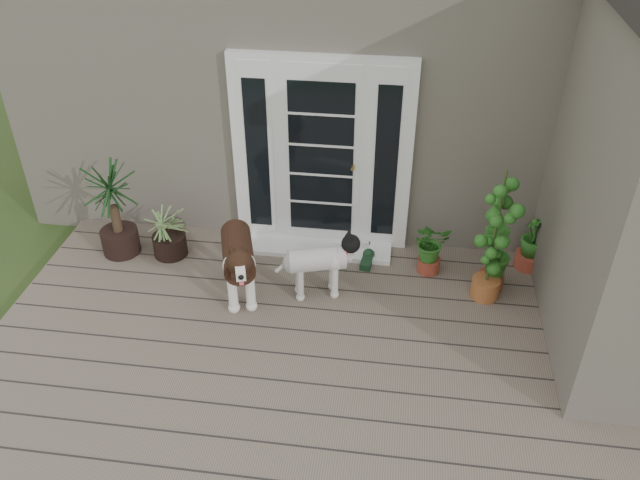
# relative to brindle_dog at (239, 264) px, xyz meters

# --- Properties ---
(deck) EXTENTS (6.20, 4.60, 0.12)m
(deck) POSITION_rel_brindle_dog_xyz_m (0.87, -1.09, -0.46)
(deck) COLOR #6B5B4C
(deck) RESTS_ON ground
(house_main) EXTENTS (7.40, 4.00, 3.10)m
(house_main) POSITION_rel_brindle_dog_xyz_m (0.87, 3.16, 1.03)
(house_main) COLOR #665E54
(house_main) RESTS_ON ground
(door_unit) EXTENTS (1.90, 0.14, 2.15)m
(door_unit) POSITION_rel_brindle_dog_xyz_m (0.67, 1.11, 0.67)
(door_unit) COLOR white
(door_unit) RESTS_ON deck
(door_step) EXTENTS (1.60, 0.40, 0.05)m
(door_step) POSITION_rel_brindle_dog_xyz_m (0.67, 0.91, -0.38)
(door_step) COLOR white
(door_step) RESTS_ON deck
(brindle_dog) EXTENTS (0.68, 1.04, 0.80)m
(brindle_dog) POSITION_rel_brindle_dog_xyz_m (0.00, 0.00, 0.00)
(brindle_dog) COLOR #3B2115
(brindle_dog) RESTS_ON deck
(white_dog) EXTENTS (0.82, 0.52, 0.63)m
(white_dog) POSITION_rel_brindle_dog_xyz_m (0.76, 0.14, -0.09)
(white_dog) COLOR white
(white_dog) RESTS_ON deck
(spider_plant) EXTENTS (0.79, 0.79, 0.65)m
(spider_plant) POSITION_rel_brindle_dog_xyz_m (-0.94, 0.61, -0.08)
(spider_plant) COLOR #728D56
(spider_plant) RESTS_ON deck
(yucca) EXTENTS (1.01, 1.01, 1.12)m
(yucca) POSITION_rel_brindle_dog_xyz_m (-1.50, 0.58, 0.16)
(yucca) COLOR black
(yucca) RESTS_ON deck
(herb_a) EXTENTS (0.50, 0.50, 0.49)m
(herb_a) POSITION_rel_brindle_dog_xyz_m (1.88, 0.69, -0.15)
(herb_a) COLOR #2D661D
(herb_a) RESTS_ON deck
(herb_b) EXTENTS (0.50, 0.50, 0.53)m
(herb_b) POSITION_rel_brindle_dog_xyz_m (2.50, 0.49, -0.14)
(herb_b) COLOR #1D5E1A
(herb_b) RESTS_ON deck
(herb_c) EXTENTS (0.43, 0.43, 0.49)m
(herb_c) POSITION_rel_brindle_dog_xyz_m (2.94, 0.91, -0.15)
(herb_c) COLOR #1A5D1C
(herb_c) RESTS_ON deck
(sapling) EXTENTS (0.55, 0.55, 1.50)m
(sapling) POSITION_rel_brindle_dog_xyz_m (2.44, 0.34, 0.35)
(sapling) COLOR #1A4F16
(sapling) RESTS_ON deck
(clog_left) EXTENTS (0.22, 0.30, 0.08)m
(clog_left) POSITION_rel_brindle_dog_xyz_m (0.71, 0.63, -0.36)
(clog_left) COLOR black
(clog_left) RESTS_ON deck
(clog_right) EXTENTS (0.19, 0.35, 0.10)m
(clog_right) POSITION_rel_brindle_dog_xyz_m (1.22, 0.72, -0.35)
(clog_right) COLOR #14321A
(clog_right) RESTS_ON deck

